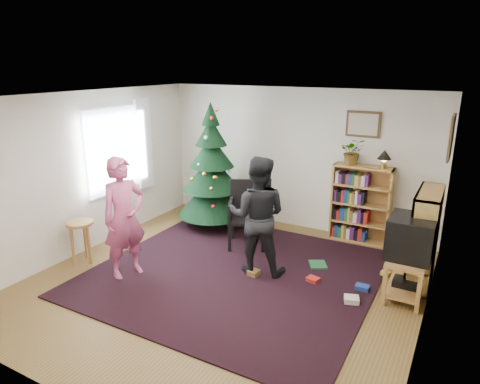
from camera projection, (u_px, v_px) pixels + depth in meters
The scene contains 23 objects.
floor at pixel (224, 282), 5.88m from camera, with size 5.00×5.00×0.00m, color brown.
ceiling at pixel (222, 97), 5.15m from camera, with size 5.00×5.00×0.00m, color white.
wall_back at pixel (295, 159), 7.61m from camera, with size 5.00×0.02×2.50m, color silver.
wall_front at pixel (63, 278), 3.42m from camera, with size 5.00×0.02×2.50m, color silver.
wall_left at pixel (86, 173), 6.67m from camera, with size 0.02×5.00×2.50m, color silver.
wall_right at pixel (433, 231), 4.36m from camera, with size 0.02×5.00×2.50m, color silver.
rug at pixel (235, 273), 6.13m from camera, with size 3.80×3.60×0.02m, color black.
window_pane at pixel (114, 151), 7.08m from camera, with size 0.04×1.20×1.40m, color silver.
curtain at pixel (144, 144), 7.65m from camera, with size 0.06×0.35×1.60m, color white.
picture_back at pixel (363, 124), 6.86m from camera, with size 0.55×0.03×0.42m.
picture_right at pixel (451, 137), 5.64m from camera, with size 0.03×0.50×0.60m.
christmas_tree at pixel (212, 177), 7.65m from camera, with size 1.25×1.25×2.26m.
bookshelf_back at pixel (361, 203), 7.07m from camera, with size 0.95×0.30×1.30m.
bookshelf_right at pixel (424, 237), 5.73m from camera, with size 0.30×0.95×1.30m.
tv_stand at pixel (406, 273), 5.47m from camera, with size 0.46×0.82×0.55m.
crt_tv at pixel (411, 237), 5.33m from camera, with size 0.55×0.59×0.52m.
armchair at pixel (250, 211), 6.98m from camera, with size 0.77×0.80×1.06m.
stool at pixel (81, 231), 6.36m from camera, with size 0.39×0.39×0.64m.
person_standing at pixel (124, 218), 5.86m from camera, with size 0.62×0.41×1.71m, color #C04D78.
person_by_chair at pixel (258, 216), 5.95m from camera, with size 0.83×0.64×1.70m, color black.
potted_plant at pixel (353, 152), 6.92m from camera, with size 0.39×0.34×0.43m, color gray.
table_lamp at pixel (384, 156), 6.69m from camera, with size 0.22×0.22×0.29m.
floor_clutter at pixel (330, 279), 5.88m from camera, with size 1.83×1.14×0.08m.
Camera 1 is at (2.73, -4.51, 2.90)m, focal length 32.00 mm.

